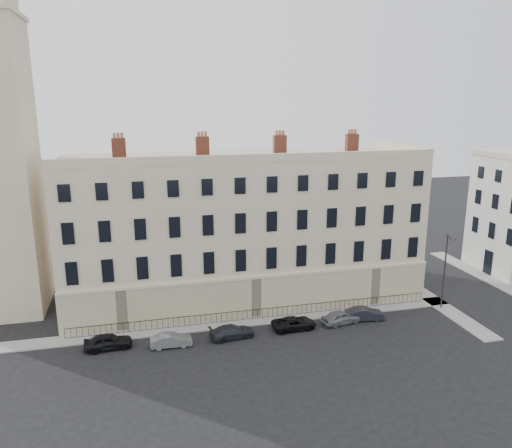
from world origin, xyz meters
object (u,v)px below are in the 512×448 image
object	(u,v)px
car_c	(232,332)
car_f	(365,314)
car_e	(341,317)
streetlamp	(445,268)
car_a	(108,341)
car_d	(294,323)
car_b	(171,340)

from	to	relation	value
car_c	car_f	xyz separation A→B (m)	(13.06, 0.59, 0.03)
car_e	streetlamp	distance (m)	11.83
car_a	car_c	size ratio (longest dim) A/B	0.98
car_d	car_f	size ratio (longest dim) A/B	1.10
car_b	car_a	bearing A→B (deg)	81.49
car_b	car_d	distance (m)	11.28
car_e	streetlamp	world-z (taller)	streetlamp
car_b	streetlamp	distance (m)	27.44
car_e	car_d	bearing A→B (deg)	81.11
car_c	car_e	xyz separation A→B (m)	(10.55, 0.40, 0.05)
streetlamp	car_c	bearing A→B (deg)	165.78
car_c	car_d	world-z (taller)	car_c
car_e	car_a	bearing A→B (deg)	80.11
car_d	streetlamp	bearing A→B (deg)	-89.77
car_a	car_b	size ratio (longest dim) A/B	1.13
car_b	car_c	distance (m)	5.38
car_e	streetlamp	bearing A→B (deg)	-95.79
car_b	car_c	size ratio (longest dim) A/B	0.87
car_b	car_d	bearing A→B (deg)	-85.70
car_c	streetlamp	size ratio (longest dim) A/B	0.52
car_a	car_c	xyz separation A→B (m)	(10.58, -0.54, -0.09)
car_e	car_b	bearing A→B (deg)	83.09
car_a	car_c	bearing A→B (deg)	-96.15
car_d	car_e	bearing A→B (deg)	-91.96
car_e	streetlamp	size ratio (longest dim) A/B	0.48
car_a	car_b	xyz separation A→B (m)	(5.21, -0.86, -0.10)
car_f	car_c	bearing A→B (deg)	99.33
car_f	streetlamp	bearing A→B (deg)	-79.65
car_c	car_e	distance (m)	10.56
car_b	streetlamp	bearing A→B (deg)	-86.05
car_d	car_e	distance (m)	4.66
car_d	streetlamp	world-z (taller)	streetlamp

